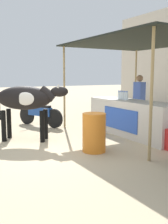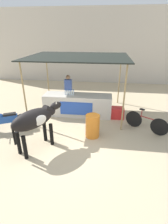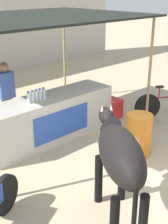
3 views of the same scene
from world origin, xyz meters
name	(u,v)px [view 3 (image 3 of 3)]	position (x,y,z in m)	size (l,w,h in m)	color
ground_plane	(130,180)	(0.00, 0.00, 0.00)	(60.00, 60.00, 0.00)	tan
stall_counter	(50,118)	(0.00, 2.20, 0.48)	(3.00, 0.82, 0.96)	beige
stall_awning	(37,21)	(0.00, 2.50, 2.46)	(4.20, 3.20, 2.56)	black
water_bottle_row	(36,96)	(-0.35, 2.15, 1.07)	(0.43, 0.07, 0.25)	silver
vendor_behind_counter	(7,99)	(-0.57, 2.95, 0.85)	(0.34, 0.22, 1.65)	#383842
cooler_box	(109,109)	(1.76, 2.10, 0.24)	(0.60, 0.44, 0.48)	red
water_barrel	(139,135)	(0.82, 0.47, 0.42)	(0.50, 0.50, 0.84)	orange
cow	(120,155)	(-0.88, -0.47, 1.03)	(1.34, 1.70, 1.44)	black
bicycle_leaning	(166,105)	(2.80, 1.12, 0.35)	(1.43, 0.92, 0.85)	black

